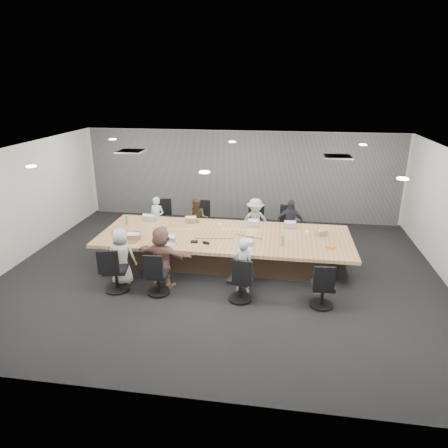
# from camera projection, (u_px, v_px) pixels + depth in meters

# --- Properties ---
(floor) EXTENTS (10.00, 8.00, 0.00)m
(floor) POSITION_uv_depth(u_px,v_px,m) (221.00, 272.00, 9.38)
(floor) COLOR black
(floor) RESTS_ON ground
(ceiling) EXTENTS (10.00, 8.00, 0.00)m
(ceiling) POSITION_uv_depth(u_px,v_px,m) (221.00, 153.00, 8.43)
(ceiling) COLOR white
(ceiling) RESTS_ON wall_back
(wall_back) EXTENTS (10.00, 0.00, 2.80)m
(wall_back) POSITION_uv_depth(u_px,v_px,m) (241.00, 176.00, 12.63)
(wall_back) COLOR beige
(wall_back) RESTS_ON ground
(wall_front) EXTENTS (10.00, 0.00, 2.80)m
(wall_front) POSITION_uv_depth(u_px,v_px,m) (173.00, 312.00, 5.18)
(wall_front) COLOR beige
(wall_front) RESTS_ON ground
(wall_left) EXTENTS (0.00, 8.00, 2.80)m
(wall_left) POSITION_uv_depth(u_px,v_px,m) (17.00, 205.00, 9.61)
(wall_left) COLOR beige
(wall_left) RESTS_ON ground
(curtain) EXTENTS (9.80, 0.04, 2.80)m
(curtain) POSITION_uv_depth(u_px,v_px,m) (241.00, 176.00, 12.55)
(curtain) COLOR slate
(curtain) RESTS_ON ground
(conference_table) EXTENTS (6.00, 2.20, 0.74)m
(conference_table) POSITION_uv_depth(u_px,v_px,m) (225.00, 248.00, 9.71)
(conference_table) COLOR #433222
(conference_table) RESTS_ON ground
(chair_0) EXTENTS (0.63, 0.63, 0.80)m
(chair_0) POSITION_uv_depth(u_px,v_px,m) (161.00, 221.00, 11.59)
(chair_0) COLOR black
(chair_0) RESTS_ON ground
(chair_1) EXTENTS (0.60, 0.60, 0.83)m
(chair_1) POSITION_uv_depth(u_px,v_px,m) (201.00, 222.00, 11.42)
(chair_1) COLOR black
(chair_1) RESTS_ON ground
(chair_2) EXTENTS (0.59, 0.59, 0.82)m
(chair_2) POSITION_uv_depth(u_px,v_px,m) (256.00, 225.00, 11.20)
(chair_2) COLOR black
(chair_2) RESTS_ON ground
(chair_3) EXTENTS (0.63, 0.63, 0.74)m
(chair_3) POSITION_uv_depth(u_px,v_px,m) (289.00, 228.00, 11.08)
(chair_3) COLOR black
(chair_3) RESTS_ON ground
(chair_4) EXTENTS (0.64, 0.64, 0.80)m
(chair_4) POSITION_uv_depth(u_px,v_px,m) (116.00, 273.00, 8.42)
(chair_4) COLOR black
(chair_4) RESTS_ON ground
(chair_5) EXTENTS (0.53, 0.53, 0.74)m
(chair_5) POSITION_uv_depth(u_px,v_px,m) (158.00, 278.00, 8.30)
(chair_5) COLOR black
(chair_5) RESTS_ON ground
(chair_6) EXTENTS (0.63, 0.63, 0.77)m
(chair_6) POSITION_uv_depth(u_px,v_px,m) (241.00, 283.00, 8.05)
(chair_6) COLOR black
(chair_6) RESTS_ON ground
(chair_7) EXTENTS (0.53, 0.53, 0.74)m
(chair_7) POSITION_uv_depth(u_px,v_px,m) (322.00, 289.00, 7.83)
(chair_7) COLOR black
(chair_7) RESTS_ON ground
(person_0) EXTENTS (0.48, 0.37, 1.19)m
(person_0) POSITION_uv_depth(u_px,v_px,m) (157.00, 218.00, 11.20)
(person_0) COLOR silver
(person_0) RESTS_ON ground
(laptop_0) EXTENTS (0.37, 0.27, 0.02)m
(laptop_0) POSITION_uv_depth(u_px,v_px,m) (150.00, 219.00, 10.64)
(laptop_0) COLOR #B2B2B7
(laptop_0) RESTS_ON conference_table
(person_1) EXTENTS (0.64, 0.52, 1.22)m
(person_1) POSITION_uv_depth(u_px,v_px,m) (198.00, 220.00, 11.03)
(person_1) COLOR #3E311E
(person_1) RESTS_ON ground
(laptop_1) EXTENTS (0.33, 0.26, 0.02)m
(laptop_1) POSITION_uv_depth(u_px,v_px,m) (193.00, 221.00, 10.47)
(laptop_1) COLOR #8C6647
(laptop_1) RESTS_ON conference_table
(person_2) EXTENTS (0.83, 0.48, 1.28)m
(person_2) POSITION_uv_depth(u_px,v_px,m) (255.00, 222.00, 10.79)
(person_2) COLOR #8C9F8D
(person_2) RESTS_ON ground
(laptop_2) EXTENTS (0.32, 0.22, 0.02)m
(laptop_2) POSITION_uv_depth(u_px,v_px,m) (254.00, 225.00, 10.25)
(laptop_2) COLOR #B2B2B7
(laptop_2) RESTS_ON conference_table
(person_3) EXTENTS (0.78, 0.37, 1.29)m
(person_3) POSITION_uv_depth(u_px,v_px,m) (290.00, 223.00, 10.66)
(person_3) COLOR #26272F
(person_3) RESTS_ON ground
(laptop_3) EXTENTS (0.30, 0.21, 0.02)m
(laptop_3) POSITION_uv_depth(u_px,v_px,m) (290.00, 226.00, 10.12)
(laptop_3) COLOR #B2B2B7
(laptop_3) RESTS_ON conference_table
(person_4) EXTENTS (0.65, 0.45, 1.27)m
(person_4) POSITION_uv_depth(u_px,v_px,m) (121.00, 256.00, 8.67)
(person_4) COLOR #A9AEA8
(person_4) RESTS_ON ground
(laptop_4) EXTENTS (0.36, 0.28, 0.02)m
(laptop_4) POSITION_uv_depth(u_px,v_px,m) (130.00, 242.00, 9.14)
(laptop_4) COLOR #8C6647
(laptop_4) RESTS_ON conference_table
(person_5) EXTENTS (1.33, 0.67, 1.37)m
(person_5) POSITION_uv_depth(u_px,v_px,m) (162.00, 257.00, 8.52)
(person_5) COLOR brown
(person_5) RESTS_ON ground
(laptop_5) EXTENTS (0.34, 0.26, 0.02)m
(laptop_5) POSITION_uv_depth(u_px,v_px,m) (169.00, 244.00, 9.01)
(laptop_5) COLOR #B2B2B7
(laptop_5) RESTS_ON conference_table
(person_6) EXTENTS (0.44, 0.30, 1.18)m
(person_6) POSITION_uv_depth(u_px,v_px,m) (243.00, 266.00, 8.31)
(person_6) COLOR #999BB1
(person_6) RESTS_ON ground
(laptop_6) EXTENTS (0.32, 0.23, 0.02)m
(laptop_6) POSITION_uv_depth(u_px,v_px,m) (245.00, 249.00, 8.76)
(laptop_6) COLOR #B2B2B7
(laptop_6) RESTS_ON conference_table
(bottle_green_left) EXTENTS (0.07, 0.07, 0.23)m
(bottle_green_left) POSITION_uv_depth(u_px,v_px,m) (127.00, 220.00, 10.25)
(bottle_green_left) COLOR #478547
(bottle_green_left) RESTS_ON conference_table
(bottle_green_right) EXTENTS (0.08, 0.08, 0.23)m
(bottle_green_right) POSITION_uv_depth(u_px,v_px,m) (282.00, 241.00, 8.91)
(bottle_green_right) COLOR #478547
(bottle_green_right) RESTS_ON conference_table
(bottle_clear) EXTENTS (0.07, 0.07, 0.19)m
(bottle_clear) POSITION_uv_depth(u_px,v_px,m) (164.00, 228.00, 9.73)
(bottle_clear) COLOR silver
(bottle_clear) RESTS_ON conference_table
(cup_white_far) EXTENTS (0.09, 0.09, 0.10)m
(cup_white_far) POSITION_uv_depth(u_px,v_px,m) (220.00, 226.00, 10.04)
(cup_white_far) COLOR white
(cup_white_far) RESTS_ON conference_table
(cup_white_near) EXTENTS (0.11, 0.11, 0.11)m
(cup_white_near) POSITION_uv_depth(u_px,v_px,m) (307.00, 233.00, 9.56)
(cup_white_near) COLOR white
(cup_white_near) RESTS_ON conference_table
(mug_brown) EXTENTS (0.10, 0.10, 0.10)m
(mug_brown) POSITION_uv_depth(u_px,v_px,m) (113.00, 233.00, 9.59)
(mug_brown) COLOR brown
(mug_brown) RESTS_ON conference_table
(mic_left) EXTENTS (0.18, 0.13, 0.03)m
(mic_left) POSITION_uv_depth(u_px,v_px,m) (194.00, 242.00, 9.14)
(mic_left) COLOR black
(mic_left) RESTS_ON conference_table
(mic_right) EXTENTS (0.16, 0.13, 0.03)m
(mic_right) POSITION_uv_depth(u_px,v_px,m) (251.00, 238.00, 9.37)
(mic_right) COLOR black
(mic_right) RESTS_ON conference_table
(stapler) EXTENTS (0.16, 0.09, 0.06)m
(stapler) POSITION_uv_depth(u_px,v_px,m) (206.00, 243.00, 9.03)
(stapler) COLOR black
(stapler) RESTS_ON conference_table
(canvas_bag) EXTENTS (0.29, 0.27, 0.13)m
(canvas_bag) POSITION_uv_depth(u_px,v_px,m) (322.00, 233.00, 9.53)
(canvas_bag) COLOR gray
(canvas_bag) RESTS_ON conference_table
(snack_packet) EXTENTS (0.23, 0.20, 0.04)m
(snack_packet) POSITION_uv_depth(u_px,v_px,m) (330.00, 247.00, 8.82)
(snack_packet) COLOR orange
(snack_packet) RESTS_ON conference_table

